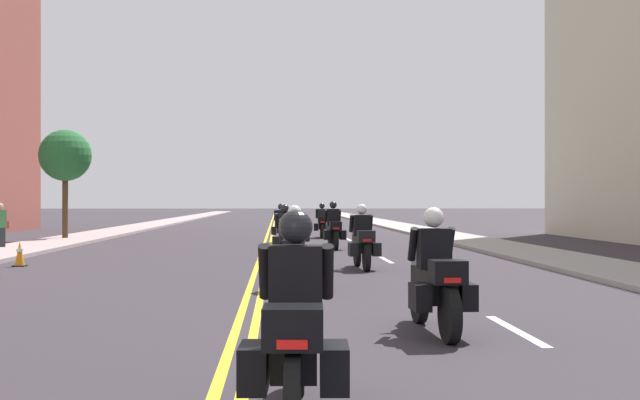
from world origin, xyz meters
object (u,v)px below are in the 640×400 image
Objects in this scene: motorcycle_0 at (295,336)px; motorcycle_7 at (322,224)px; traffic_cone_0 at (20,254)px; motorcycle_4 at (285,236)px; pedestrian_0 at (0,226)px; street_tree_1 at (65,156)px; motorcycle_6 at (281,226)px; motorcycle_1 at (436,282)px; motorcycle_2 at (294,255)px; motorcycle_5 at (333,230)px; motorcycle_3 at (362,242)px.

motorcycle_0 is 1.05× the size of motorcycle_7.
motorcycle_0 is 15.94m from traffic_cone_0.
motorcycle_4 is 1.41× the size of pedestrian_0.
street_tree_1 is at bearing 111.13° from motorcycle_0.
motorcycle_6 is at bearing -113.60° from motorcycle_7.
pedestrian_0 is at bearing 121.00° from motorcycle_1.
street_tree_1 is at bearing 167.46° from motorcycle_6.
motorcycle_2 is at bearing 91.63° from motorcycle_0.
motorcycle_5 reaches higher than motorcycle_4.
motorcycle_2 is 8.94m from traffic_cone_0.
motorcycle_1 reaches higher than traffic_cone_0.
motorcycle_3 is 1.36× the size of pedestrian_0.
motorcycle_0 is 21.14m from motorcycle_5.
motorcycle_4 is (-1.78, 12.94, -0.01)m from motorcycle_1.
motorcycle_7 is 14.20m from pedestrian_0.
motorcycle_7 is at bearing 60.14° from traffic_cone_0.
pedestrian_0 reaches higher than traffic_cone_0.
motorcycle_6 reaches higher than motorcycle_4.
motorcycle_4 is at bearing -96.43° from motorcycle_7.
traffic_cone_0 is at bearing -113.25° from pedestrian_0.
street_tree_1 is at bearing 100.46° from traffic_cone_0.
motorcycle_3 is 18.53m from street_tree_1.
motorcycle_7 is (0.02, 25.59, -0.01)m from motorcycle_1.
motorcycle_0 is 23.08m from pedestrian_0.
motorcycle_4 is 1.03× the size of motorcycle_7.
pedestrian_0 reaches higher than motorcycle_4.
motorcycle_2 reaches higher than motorcycle_6.
pedestrian_0 is at bearing 154.23° from motorcycle_4.
motorcycle_7 is at bearing 9.14° from street_tree_1.
motorcycle_0 reaches higher than motorcycle_7.
pedestrian_0 reaches higher than motorcycle_6.
traffic_cone_0 is at bearing -120.42° from motorcycle_6.
traffic_cone_0 is at bearing -145.41° from motorcycle_5.
motorcycle_6 is at bearing 88.45° from motorcycle_4.
traffic_cone_0 is at bearing -79.54° from street_tree_1.
motorcycle_3 is 13.92m from pedestrian_0.
motorcycle_1 is 20.59m from pedestrian_0.
street_tree_1 is (-9.37, 18.88, 2.93)m from motorcycle_2.
motorcycle_6 is (-0.19, 16.67, -0.01)m from motorcycle_2.
pedestrian_0 is (-11.34, -0.06, 0.16)m from motorcycle_5.
motorcycle_2 is at bearing -97.83° from pedestrian_0.
motorcycle_7 is (0.07, 8.38, -0.03)m from motorcycle_5.
motorcycle_3 is 3.35× the size of traffic_cone_0.
motorcycle_3 is 1.02× the size of motorcycle_6.
motorcycle_0 is at bearing -71.62° from street_tree_1.
motorcycle_5 reaches higher than motorcycle_0.
motorcycle_0 reaches higher than motorcycle_4.
motorcycle_5 is at bearing 87.90° from motorcycle_0.
traffic_cone_0 is at bearing -163.07° from motorcycle_4.
motorcycle_6 is 0.45× the size of street_tree_1.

